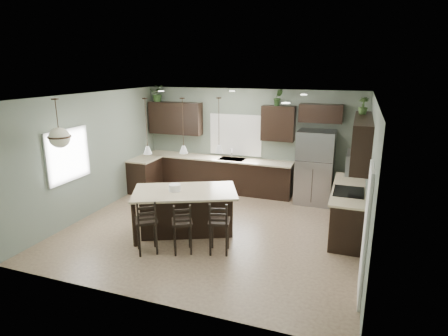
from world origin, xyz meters
TOP-DOWN VIEW (x-y plane):
  - ground at (0.00, 0.00)m, footprint 6.00×6.00m
  - pantry_door at (2.98, -1.55)m, footprint 0.04×0.82m
  - window_back at (-0.40, 2.73)m, footprint 1.35×0.02m
  - window_left at (-2.98, -0.80)m, footprint 0.02×1.10m
  - left_return_cabs at (-2.70, 1.70)m, footprint 0.60×0.90m
  - left_return_countertop at (-2.68, 1.70)m, footprint 0.66×0.96m
  - back_lower_cabs at (-0.85, 2.45)m, footprint 4.20×0.60m
  - back_countertop at (-0.85, 2.43)m, footprint 4.20×0.66m
  - sink_inset at (-0.40, 2.43)m, footprint 0.70×0.45m
  - faucet at (-0.40, 2.40)m, footprint 0.02×0.02m
  - back_upper_left at (-2.15, 2.58)m, footprint 1.55×0.34m
  - back_upper_right at (0.80, 2.58)m, footprint 0.85×0.34m
  - fridge_header at (1.85, 2.58)m, footprint 1.05×0.34m
  - right_lower_cabs at (2.70, 0.87)m, footprint 0.60×2.35m
  - right_countertop at (2.68, 0.87)m, footprint 0.66×2.35m
  - cooktop at (2.68, 0.60)m, footprint 0.58×0.75m
  - wall_oven_front at (2.40, 0.60)m, footprint 0.01×0.72m
  - right_upper_cabs at (2.83, 0.87)m, footprint 0.34×2.35m
  - microwave at (2.78, 0.60)m, footprint 0.40×0.75m
  - refrigerator at (1.81, 2.36)m, footprint 0.90×0.74m
  - kitchen_island at (-0.46, -0.40)m, footprint 2.37×1.94m
  - serving_dish at (-0.64, -0.49)m, footprint 0.24×0.24m
  - bar_stool_left at (-0.76, -1.41)m, footprint 0.54×0.54m
  - bar_stool_center at (-0.15, -1.18)m, footprint 0.50×0.50m
  - bar_stool_right at (0.50, -0.97)m, footprint 0.46×0.46m
  - pendant_left at (-1.09, -0.70)m, footprint 0.17×0.17m
  - pendant_center at (-0.46, -0.40)m, footprint 0.17×0.17m
  - pendant_right at (0.18, -0.11)m, footprint 0.17×0.17m
  - chandelier at (-2.60, -1.37)m, footprint 0.43×0.43m
  - plant_back_left at (-2.66, 2.55)m, footprint 0.50×0.46m
  - plant_back_right at (0.78, 2.55)m, footprint 0.27×0.24m
  - plant_right_wall at (2.80, 1.40)m, footprint 0.24×0.24m
  - room_shell at (0.00, 0.00)m, footprint 6.00×6.00m

SIDE VIEW (x-z plane):
  - ground at x=0.00m, z-range 0.00..0.00m
  - left_return_cabs at x=-2.70m, z-range 0.00..0.90m
  - back_lower_cabs at x=-0.85m, z-range 0.00..0.90m
  - right_lower_cabs at x=2.70m, z-range 0.00..0.90m
  - wall_oven_front at x=2.40m, z-range 0.15..0.75m
  - kitchen_island at x=-0.46m, z-range 0.00..0.92m
  - bar_stool_center at x=-0.15m, z-range 0.00..0.99m
  - bar_stool_right at x=0.50m, z-range 0.00..1.02m
  - bar_stool_left at x=-0.76m, z-range 0.00..1.04m
  - left_return_countertop at x=-2.68m, z-range 0.90..0.94m
  - back_countertop at x=-0.85m, z-range 0.90..0.94m
  - right_countertop at x=2.68m, z-range 0.90..0.94m
  - refrigerator at x=1.81m, z-range 0.00..1.85m
  - sink_inset at x=-0.40m, z-range 0.93..0.94m
  - cooktop at x=2.68m, z-range 0.93..0.95m
  - serving_dish at x=-0.64m, z-range 0.92..1.06m
  - pantry_door at x=2.98m, z-range 0.00..2.04m
  - faucet at x=-0.40m, z-range 0.94..1.22m
  - window_back at x=-0.40m, z-range 1.05..2.05m
  - window_left at x=-2.98m, z-range 1.05..2.05m
  - microwave at x=2.78m, z-range 1.35..1.75m
  - room_shell at x=0.00m, z-range -1.30..4.70m
  - back_upper_left at x=-2.15m, z-range 1.50..2.40m
  - back_upper_right at x=0.80m, z-range 1.50..2.40m
  - right_upper_cabs at x=2.83m, z-range 1.50..2.40m
  - fridge_header at x=1.85m, z-range 2.02..2.48m
  - pendant_left at x=-1.09m, z-range 1.70..2.80m
  - pendant_center at x=-0.46m, z-range 1.70..2.80m
  - pendant_right at x=0.18m, z-range 1.70..2.80m
  - chandelier at x=-2.60m, z-range 1.85..2.80m
  - plant_right_wall at x=2.80m, z-range 2.40..2.75m
  - plant_back_right at x=0.78m, z-range 2.40..2.82m
  - plant_back_left at x=-2.66m, z-range 2.40..2.86m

